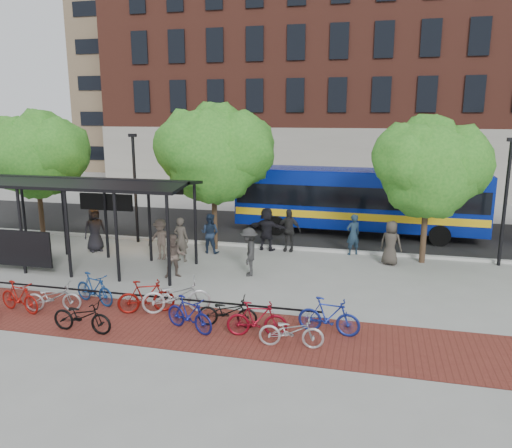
% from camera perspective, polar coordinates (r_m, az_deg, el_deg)
% --- Properties ---
extents(ground, '(160.00, 160.00, 0.00)m').
position_cam_1_polar(ground, '(19.04, 0.80, -5.95)').
color(ground, '#9E9E99').
rests_on(ground, ground).
extents(asphalt_street, '(160.00, 8.00, 0.01)m').
position_cam_1_polar(asphalt_street, '(26.61, 4.67, -0.61)').
color(asphalt_street, black).
rests_on(asphalt_street, ground).
extents(curb, '(160.00, 0.25, 0.12)m').
position_cam_1_polar(curb, '(22.77, 3.06, -2.70)').
color(curb, '#B7B7B2').
rests_on(curb, ground).
extents(brick_strip, '(24.00, 3.00, 0.01)m').
position_cam_1_polar(brick_strip, '(15.22, -11.06, -11.07)').
color(brick_strip, maroon).
rests_on(brick_strip, ground).
extents(bike_rack_rail, '(12.00, 0.05, 0.95)m').
position_cam_1_polar(bike_rack_rail, '(16.51, -13.91, -9.31)').
color(bike_rack_rail, black).
rests_on(bike_rack_rail, ground).
extents(building_brick, '(55.00, 14.00, 20.00)m').
position_cam_1_polar(building_brick, '(44.18, 22.46, 16.78)').
color(building_brick, brown).
rests_on(building_brick, ground).
extents(building_tower, '(22.00, 22.00, 30.00)m').
position_cam_1_polar(building_tower, '(61.64, -5.74, 20.85)').
color(building_tower, '#7A664C').
rests_on(building_tower, ground).
extents(bus_shelter, '(10.60, 3.07, 3.60)m').
position_cam_1_polar(bus_shelter, '(21.23, -21.45, 3.43)').
color(bus_shelter, black).
rests_on(bus_shelter, ground).
extents(tree_a, '(4.90, 4.00, 6.18)m').
position_cam_1_polar(tree_a, '(26.39, -23.68, 7.59)').
color(tree_a, '#382619').
rests_on(tree_a, ground).
extents(tree_b, '(5.15, 4.20, 6.47)m').
position_cam_1_polar(tree_b, '(22.13, -4.61, 8.41)').
color(tree_b, '#382619').
rests_on(tree_b, ground).
extents(tree_c, '(4.66, 3.80, 5.92)m').
position_cam_1_polar(tree_c, '(21.14, 19.39, 6.45)').
color(tree_c, '#382619').
rests_on(tree_c, ground).
extents(lamp_post_left, '(0.35, 0.20, 5.12)m').
position_cam_1_polar(lamp_post_left, '(24.13, -13.65, 4.34)').
color(lamp_post_left, black).
rests_on(lamp_post_left, ground).
extents(lamp_post_right, '(0.35, 0.20, 5.12)m').
position_cam_1_polar(lamp_post_right, '(22.02, 26.64, 2.61)').
color(lamp_post_right, black).
rests_on(lamp_post_right, ground).
extents(bus, '(12.30, 3.26, 3.30)m').
position_cam_1_polar(bus, '(25.64, 11.57, 2.98)').
color(bus, navy).
rests_on(bus, ground).
extents(bike_1, '(1.69, 0.82, 0.98)m').
position_cam_1_polar(bike_1, '(17.22, -25.43, -7.53)').
color(bike_1, '#9D140E').
rests_on(bike_1, ground).
extents(bike_2, '(1.83, 1.04, 0.91)m').
position_cam_1_polar(bike_2, '(16.87, -22.18, -7.75)').
color(bike_2, '#9E9EA0').
rests_on(bike_2, ground).
extents(bike_3, '(1.77, 1.01, 1.02)m').
position_cam_1_polar(bike_3, '(17.03, -18.00, -7.04)').
color(bike_3, navy).
rests_on(bike_3, ground).
extents(bike_4, '(1.84, 0.69, 0.96)m').
position_cam_1_polar(bike_4, '(15.04, -19.27, -9.90)').
color(bike_4, black).
rests_on(bike_4, ground).
extents(bike_5, '(1.79, 1.18, 1.05)m').
position_cam_1_polar(bike_5, '(15.88, -12.45, -8.10)').
color(bike_5, maroon).
rests_on(bike_5, ground).
extents(bike_6, '(2.24, 1.48, 1.11)m').
position_cam_1_polar(bike_6, '(15.70, -9.10, -8.07)').
color(bike_6, '#B9B9BB').
rests_on(bike_6, ground).
extents(bike_7, '(1.74, 1.06, 1.01)m').
position_cam_1_polar(bike_7, '(14.41, -7.64, -10.17)').
color(bike_7, navy).
rests_on(bike_7, ground).
extents(bike_8, '(1.80, 0.76, 0.92)m').
position_cam_1_polar(bike_8, '(14.59, -3.30, -9.97)').
color(bike_8, black).
rests_on(bike_8, ground).
extents(bike_9, '(1.74, 0.76, 1.01)m').
position_cam_1_polar(bike_9, '(13.95, 0.10, -10.83)').
color(bike_9, maroon).
rests_on(bike_9, ground).
extents(bike_10, '(1.77, 0.74, 0.91)m').
position_cam_1_polar(bike_10, '(13.42, 4.06, -12.09)').
color(bike_10, '#ADADB0').
rests_on(bike_10, ground).
extents(bike_11, '(1.81, 0.71, 1.06)m').
position_cam_1_polar(bike_11, '(14.23, 8.33, -10.38)').
color(bike_11, navy).
rests_on(bike_11, ground).
extents(pedestrian_0, '(1.13, 1.13, 1.98)m').
position_cam_1_polar(pedestrian_0, '(23.30, -17.95, -0.60)').
color(pedestrian_0, black).
rests_on(pedestrian_0, ground).
extents(pedestrian_1, '(0.75, 0.57, 1.86)m').
position_cam_1_polar(pedestrian_1, '(20.91, -8.56, -1.74)').
color(pedestrian_1, '#453F37').
rests_on(pedestrian_1, ground).
extents(pedestrian_2, '(0.91, 0.74, 1.76)m').
position_cam_1_polar(pedestrian_2, '(22.02, -5.29, -1.06)').
color(pedestrian_2, '#1C2A42').
rests_on(pedestrian_2, ground).
extents(pedestrian_3, '(1.13, 0.67, 1.73)m').
position_cam_1_polar(pedestrian_3, '(21.33, -10.82, -1.73)').
color(pedestrian_3, brown).
rests_on(pedestrian_3, ground).
extents(pedestrian_4, '(1.15, 0.55, 1.90)m').
position_cam_1_polar(pedestrian_4, '(22.23, 3.73, -0.72)').
color(pedestrian_4, '#252525').
rests_on(pedestrian_4, ground).
extents(pedestrian_5, '(1.88, 0.89, 1.94)m').
position_cam_1_polar(pedestrian_5, '(22.34, 1.24, -0.57)').
color(pedestrian_5, black).
rests_on(pedestrian_5, ground).
extents(pedestrian_6, '(1.04, 0.87, 1.82)m').
position_cam_1_polar(pedestrian_6, '(20.92, 15.15, -2.09)').
color(pedestrian_6, '#3B362F').
rests_on(pedestrian_6, ground).
extents(pedestrian_7, '(0.78, 0.72, 1.80)m').
position_cam_1_polar(pedestrian_7, '(22.03, 11.03, -1.19)').
color(pedestrian_7, '#1B2D3F').
rests_on(pedestrian_7, ground).
extents(pedestrian_8, '(1.00, 0.93, 1.66)m').
position_cam_1_polar(pedestrian_8, '(18.90, -9.30, -3.64)').
color(pedestrian_8, brown).
rests_on(pedestrian_8, ground).
extents(pedestrian_9, '(0.93, 1.32, 1.85)m').
position_cam_1_polar(pedestrian_9, '(18.86, -0.82, -3.19)').
color(pedestrian_9, '#292929').
rests_on(pedestrian_9, ground).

